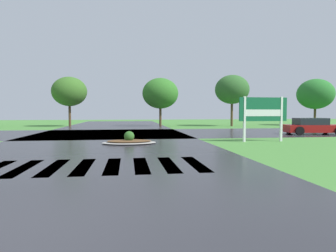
{
  "coord_description": "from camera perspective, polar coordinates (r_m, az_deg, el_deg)",
  "views": [
    {
      "loc": [
        1.39,
        -3.85,
        1.73
      ],
      "look_at": [
        3.64,
        12.37,
        0.92
      ],
      "focal_mm": 30.89,
      "sensor_mm": 36.0,
      "label": 1
    }
  ],
  "objects": [
    {
      "name": "asphalt_roadway",
      "position": [
        14.02,
        -13.58,
        -4.31
      ],
      "size": [
        11.61,
        80.0,
        0.01
      ],
      "primitive_type": "cube",
      "color": "#2B2B30",
      "rests_on": "ground"
    },
    {
      "name": "crosswalk_stripes",
      "position": [
        9.56,
        -16.3,
        -7.67
      ],
      "size": [
        7.65,
        2.92,
        0.01
      ],
      "color": "white",
      "rests_on": "ground"
    },
    {
      "name": "asphalt_cross_road",
      "position": [
        23.3,
        -11.31,
        -1.47
      ],
      "size": [
        90.0,
        10.45,
        0.01
      ],
      "primitive_type": "cube",
      "color": "#2B2B30",
      "rests_on": "ground"
    },
    {
      "name": "background_treeline",
      "position": [
        34.67,
        0.91,
        6.48
      ],
      "size": [
        44.92,
        6.34,
        6.13
      ],
      "color": "#4C3823",
      "rests_on": "ground"
    },
    {
      "name": "median_island",
      "position": [
        15.81,
        -7.66,
        -2.97
      ],
      "size": [
        2.91,
        1.85,
        0.68
      ],
      "color": "#9E9B93",
      "rests_on": "ground"
    },
    {
      "name": "car_silver_hatch",
      "position": [
        24.76,
        26.61,
        -0.1
      ],
      "size": [
        4.5,
        2.46,
        1.25
      ],
      "rotation": [
        0.0,
        0.0,
        -0.13
      ],
      "color": "maroon",
      "rests_on": "ground"
    },
    {
      "name": "ground_plane",
      "position": [
        4.46,
        -27.28,
        -20.96
      ],
      "size": [
        120.0,
        120.0,
        0.1
      ],
      "primitive_type": "cube",
      "color": "#478438"
    },
    {
      "name": "estate_billboard",
      "position": [
        17.55,
        18.26,
        2.75
      ],
      "size": [
        2.92,
        0.18,
        2.6
      ],
      "rotation": [
        0.0,
        0.0,
        3.17
      ],
      "color": "white",
      "rests_on": "ground"
    }
  ]
}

